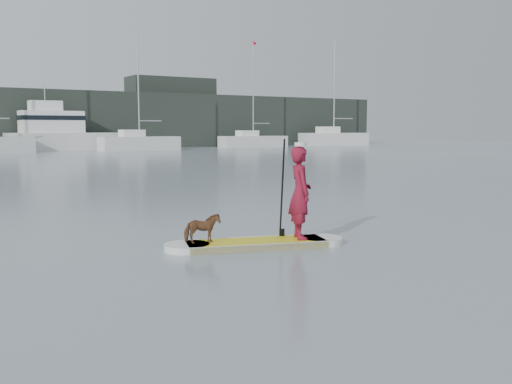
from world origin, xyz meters
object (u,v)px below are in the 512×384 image
dog (202,228)px  sailboat_f (253,140)px  paddler (300,193)px  motor_yacht_a (58,132)px  sailboat_g (333,138)px  sailboat_e (139,142)px  paddleboard (256,244)px

dog → sailboat_f: (29.10, 46.75, 0.42)m
paddler → motor_yacht_a: bearing=12.1°
sailboat_f → sailboat_g: size_ratio=0.93×
dog → sailboat_e: sailboat_e is taller
dog → sailboat_e: (14.73, 44.25, 0.41)m
paddler → sailboat_g: (38.89, 47.12, -0.04)m
dog → paddler: bearing=-94.6°
motor_yacht_a → sailboat_g: size_ratio=0.81×
sailboat_e → motor_yacht_a: size_ratio=1.06×
dog → sailboat_e: bearing=-6.0°
sailboat_e → sailboat_g: bearing=4.4°
sailboat_e → paddleboard: bearing=-108.0°
paddleboard → motor_yacht_a: motor_yacht_a is taller
paddleboard → dog: 1.03m
paddleboard → dog: bearing=180.0°
motor_yacht_a → paddleboard: bearing=-98.2°
paddleboard → paddler: bearing=0.0°
paddler → sailboat_e: size_ratio=0.15×
sailboat_e → motor_yacht_a: (-6.72, 3.80, 0.96)m
motor_yacht_a → sailboat_e: bearing=-29.4°
sailboat_e → motor_yacht_a: sailboat_e is taller
paddler → motor_yacht_a: size_ratio=0.16×
paddler → motor_yacht_a: (6.29, 48.58, 0.79)m
dog → sailboat_f: size_ratio=0.05×
paddler → sailboat_e: bearing=3.3°
paddler → dog: 1.90m
sailboat_e → dog: bearing=-109.2°
sailboat_f → sailboat_g: (11.52, -0.16, 0.13)m
motor_yacht_a → paddler: bearing=-97.2°
paddleboard → sailboat_g: bearing=66.8°
sailboat_g → paddleboard: bearing=-121.7°
sailboat_f → sailboat_e: bearing=-168.5°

